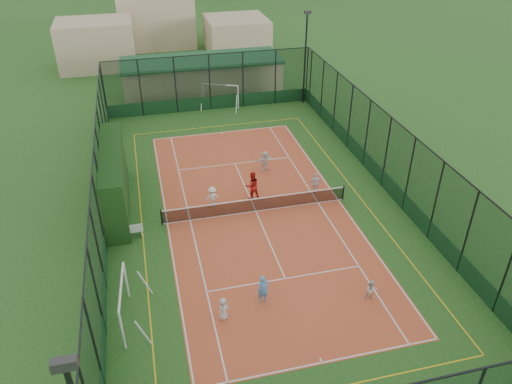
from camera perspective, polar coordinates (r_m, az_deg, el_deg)
ground at (r=31.15m, az=-0.02°, el=-2.24°), size 300.00×300.00×0.00m
court_slab at (r=31.14m, az=-0.02°, el=-2.23°), size 11.17×23.97×0.01m
tennis_net at (r=30.85m, az=-0.02°, el=-1.42°), size 11.67×0.12×1.06m
perimeter_fence at (r=29.82m, az=-0.02°, el=1.74°), size 18.12×34.12×5.00m
floodlight_ne at (r=46.14m, az=5.63°, el=14.94°), size 0.60×0.26×8.25m
clubhouse at (r=50.03m, az=-6.20°, el=13.19°), size 15.20×7.20×3.15m
hedge_left at (r=32.02m, az=-15.87°, el=1.47°), size 1.31×8.70×3.81m
white_bench at (r=29.58m, az=-14.48°, el=-4.31°), size 1.79×0.54×1.00m
futsal_goal_near at (r=24.14m, az=-14.82°, el=-12.23°), size 3.43×1.23×2.17m
futsal_goal_far at (r=45.89m, az=-4.06°, el=10.87°), size 3.42×2.15×2.13m
child_near_left at (r=23.84m, az=-3.75°, el=-13.18°), size 0.71×0.69×1.23m
child_near_mid at (r=24.50m, az=0.83°, el=-11.07°), size 0.57×0.38×1.54m
child_near_right at (r=25.39m, az=13.04°, el=-10.85°), size 0.63×0.53×1.16m
child_far_left at (r=31.35m, az=-5.00°, el=-0.57°), size 0.92×0.54×1.40m
child_far_right at (r=32.84m, az=6.83°, el=1.01°), size 0.91×0.51×1.46m
child_far_back at (r=35.28m, az=1.01°, el=3.59°), size 1.44×0.74×1.49m
coach at (r=31.92m, az=-0.45°, el=0.74°), size 1.00×0.82×1.90m
tennis_balls at (r=32.09m, az=-0.80°, el=-1.01°), size 6.10×1.42×0.07m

